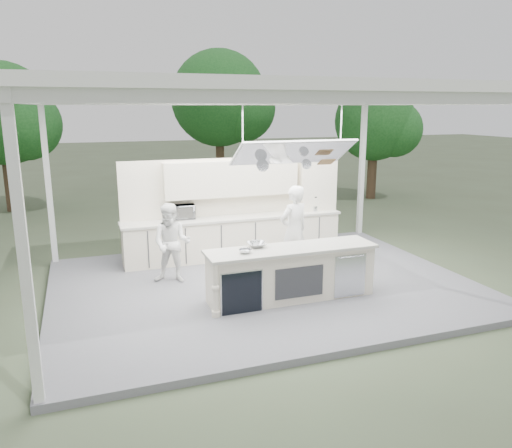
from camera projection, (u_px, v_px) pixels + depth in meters
name	position (u px, v px, depth m)	size (l,w,h in m)	color
ground	(263.00, 289.00, 9.85)	(90.00, 90.00, 0.00)	#455238
stage_deck	(263.00, 286.00, 9.83)	(8.00, 6.00, 0.12)	slate
tent	(264.00, 95.00, 8.99)	(8.20, 6.20, 3.86)	white
demo_island	(290.00, 273.00, 8.93)	(3.10, 0.79, 0.95)	#F0E6CB
back_counter	(234.00, 236.00, 11.45)	(5.08, 0.72, 0.95)	#F0E6CB
back_wall_unit	(249.00, 192.00, 11.57)	(5.05, 0.48, 2.25)	#F0E6CB
tree_cluster	(165.00, 113.00, 18.00)	(19.55, 9.40, 5.85)	#463223
head_chef	(294.00, 231.00, 10.12)	(0.68, 0.44, 1.86)	white
sous_chef	(172.00, 243.00, 9.72)	(0.77, 0.60, 1.58)	white
toaster_oven	(182.00, 212.00, 11.09)	(0.58, 0.39, 0.32)	#B4B7BB
bowl_large	(257.00, 245.00, 8.87)	(0.34, 0.34, 0.08)	silver
bowl_small	(245.00, 251.00, 8.49)	(0.22, 0.22, 0.07)	silver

